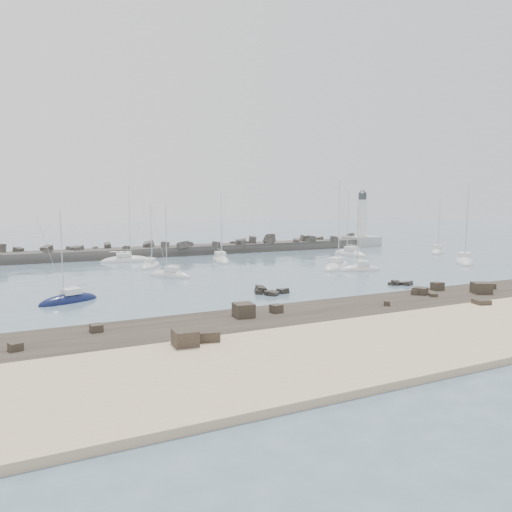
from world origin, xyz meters
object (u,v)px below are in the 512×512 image
Objects in this scene: sailboat_5 at (221,261)px; sailboat_6 at (337,267)px; sailboat_1 at (69,301)px; sailboat_4 at (170,276)px; sailboat_8 at (350,255)px; sailboat_10 at (438,252)px; sailboat_9 at (464,262)px; lighthouse at (362,233)px; sailboat_7 at (360,270)px; sailboat_3 at (127,261)px; sailboat_2 at (151,266)px.

sailboat_6 is (13.49, -17.00, -0.00)m from sailboat_5.
sailboat_4 is (15.34, 12.70, 0.01)m from sailboat_1.
sailboat_4 is 0.79× the size of sailboat_8.
sailboat_5 is 47.63m from sailboat_10.
sailboat_5 reaches higher than sailboat_4.
sailboat_1 is 19.91m from sailboat_4.
lighthouse is at bearing 80.41° from sailboat_9.
sailboat_6 is at bearing 111.31° from sailboat_7.
sailboat_1 is at bearing -156.58° from sailboat_8.
sailboat_2 is at bearing -78.84° from sailboat_3.
sailboat_1 is (-73.23, -41.37, -2.96)m from lighthouse.
sailboat_8 is at bearing -12.64° from sailboat_3.
sailboat_10 is (47.14, -6.79, 0.00)m from sailboat_5.
lighthouse is at bearing 26.35° from sailboat_4.
sailboat_1 is 43.60m from sailboat_6.
sailboat_8 is 22.21m from sailboat_9.
sailboat_3 is (13.75, 34.28, -0.00)m from sailboat_1.
sailboat_6 is 24.93m from sailboat_9.
sailboat_4 is at bearing 165.70° from sailboat_7.
sailboat_1 is at bearing -173.10° from sailboat_7.
sailboat_4 is at bearing -153.65° from lighthouse.
sailboat_3 is 21.64m from sailboat_4.
lighthouse is 0.94× the size of sailboat_6.
sailboat_5 is 1.25× the size of sailboat_7.
sailboat_2 is 0.84× the size of sailboat_5.
sailboat_5 is (13.74, 13.76, 0.01)m from sailboat_4.
sailboat_6 reaches higher than sailboat_7.
sailboat_8 is (43.08, -9.66, 0.02)m from sailboat_3.
sailboat_1 is 0.70× the size of sailboat_6.
sailboat_5 is at bearing -27.04° from sailboat_3.
sailboat_3 is 0.95× the size of sailboat_9.
sailboat_1 is 39.31m from sailboat_5.
sailboat_8 is at bearing -0.07° from sailboat_2.
sailboat_6 reaches higher than sailboat_5.
sailboat_2 is 0.75× the size of sailboat_6.
sailboat_9 reaches higher than sailboat_4.
sailboat_3 is 1.32× the size of sailboat_7.
sailboat_9 is at bearing -10.51° from sailboat_6.
sailboat_6 is (26.92, -15.20, 0.01)m from sailboat_2.
lighthouse reaches higher than sailboat_4.
sailboat_6 reaches higher than sailboat_1.
sailboat_7 is at bearing -155.93° from sailboat_10.
sailboat_8 is 0.94× the size of sailboat_9.
sailboat_4 is 61.28m from sailboat_10.
sailboat_9 is at bearing 4.19° from sailboat_1.
sailboat_3 is 41.98m from sailboat_7.
lighthouse is 22.10m from sailboat_10.
sailboat_10 reaches higher than sailboat_1.
sailboat_9 is at bearing -29.55° from sailboat_5.
sailboat_3 is 17.21m from sailboat_5.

